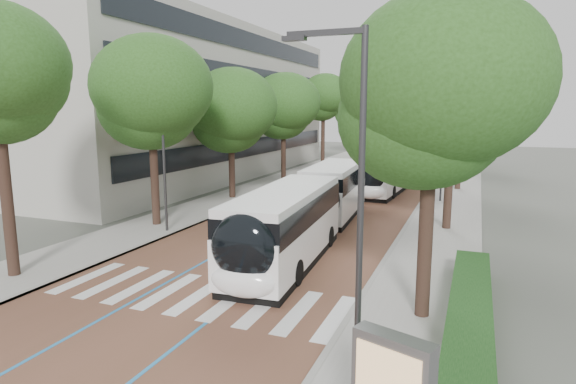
{
  "coord_description": "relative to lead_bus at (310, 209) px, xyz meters",
  "views": [
    {
      "loc": [
        9.0,
        -12.75,
        6.49
      ],
      "look_at": [
        0.35,
        9.22,
        2.4
      ],
      "focal_mm": 30.0,
      "sensor_mm": 36.0,
      "label": 1
    }
  ],
  "objects": [
    {
      "name": "bus_queued_0",
      "position": [
        0.99,
        16.17,
        -0.0
      ],
      "size": [
        3.21,
        12.52,
        3.2
      ],
      "rotation": [
        0.0,
        0.0,
        -0.06
      ],
      "color": "white",
      "rests_on": "ground"
    },
    {
      "name": "trees_right",
      "position": [
        6.2,
        12.89,
        4.61
      ],
      "size": [
        5.98,
        47.95,
        9.33
      ],
      "color": "black",
      "rests_on": "ground"
    },
    {
      "name": "trees_left",
      "position": [
        -9.0,
        16.33,
        5.09
      ],
      "size": [
        6.4,
        60.69,
        9.82
      ],
      "color": "black",
      "rests_on": "ground"
    },
    {
      "name": "zebra_crossing",
      "position": [
        -1.3,
        -8.25,
        -1.6
      ],
      "size": [
        10.55,
        3.6,
        0.01
      ],
      "color": "silver",
      "rests_on": "ground"
    },
    {
      "name": "lane_line_left",
      "position": [
        -3.1,
        30.75,
        -1.6
      ],
      "size": [
        0.12,
        126.0,
        0.01
      ],
      "primitive_type": "cube",
      "color": "#2478B8",
      "rests_on": "road"
    },
    {
      "name": "lamp_post_left",
      "position": [
        -7.6,
        -1.25,
        2.49
      ],
      "size": [
        0.14,
        0.14,
        8.0
      ],
      "primitive_type": "cylinder",
      "color": "#333335",
      "rests_on": "sidewalk_left"
    },
    {
      "name": "streetlight_near",
      "position": [
        5.11,
        -12.25,
        3.19
      ],
      "size": [
        1.82,
        0.2,
        8.0
      ],
      "color": "#333335",
      "rests_on": "sidewalk_right"
    },
    {
      "name": "office_building",
      "position": [
        -20.98,
        18.75,
        5.37
      ],
      "size": [
        18.11,
        40.0,
        14.0
      ],
      "color": "#B3B0A6",
      "rests_on": "ground"
    },
    {
      "name": "sidewalk_left",
      "position": [
        -9.0,
        30.75,
        -1.57
      ],
      "size": [
        4.0,
        140.0,
        0.12
      ],
      "primitive_type": "cube",
      "color": "#98948F",
      "rests_on": "ground"
    },
    {
      "name": "kerb_left",
      "position": [
        -7.1,
        30.75,
        -1.57
      ],
      "size": [
        0.2,
        140.0,
        0.14
      ],
      "primitive_type": "cube",
      "color": "gray",
      "rests_on": "ground"
    },
    {
      "name": "streetlight_far",
      "position": [
        5.11,
        12.75,
        3.19
      ],
      "size": [
        1.82,
        0.2,
        8.0
      ],
      "color": "#333335",
      "rests_on": "sidewalk_right"
    },
    {
      "name": "kerb_right",
      "position": [
        4.1,
        30.75,
        -1.57
      ],
      "size": [
        0.2,
        140.0,
        0.14
      ],
      "primitive_type": "cube",
      "color": "gray",
      "rests_on": "ground"
    },
    {
      "name": "bus_queued_1",
      "position": [
        0.84,
        29.45,
        -0.0
      ],
      "size": [
        2.65,
        12.42,
        3.2
      ],
      "rotation": [
        0.0,
        0.0,
        -0.01
      ],
      "color": "white",
      "rests_on": "ground"
    },
    {
      "name": "lead_bus",
      "position": [
        0.0,
        0.0,
        0.0
      ],
      "size": [
        3.71,
        18.52,
        3.2
      ],
      "rotation": [
        0.0,
        0.0,
        0.07
      ],
      "color": "black",
      "rests_on": "ground"
    },
    {
      "name": "sidewalk_right",
      "position": [
        6.0,
        30.75,
        -1.57
      ],
      "size": [
        4.0,
        140.0,
        0.12
      ],
      "primitive_type": "cube",
      "color": "#98948F",
      "rests_on": "ground"
    },
    {
      "name": "ground",
      "position": [
        -1.5,
        -9.25,
        -1.63
      ],
      "size": [
        160.0,
        160.0,
        0.0
      ],
      "primitive_type": "plane",
      "color": "#51544C",
      "rests_on": "ground"
    },
    {
      "name": "bus_queued_2",
      "position": [
        0.07,
        42.07,
        -0.0
      ],
      "size": [
        3.32,
        12.53,
        3.2
      ],
      "rotation": [
        0.0,
        0.0,
        0.07
      ],
      "color": "white",
      "rests_on": "ground"
    },
    {
      "name": "road",
      "position": [
        -1.5,
        30.75,
        -1.62
      ],
      "size": [
        11.0,
        140.0,
        0.02
      ],
      "primitive_type": "cube",
      "color": "brown",
      "rests_on": "ground"
    },
    {
      "name": "lane_line_right",
      "position": [
        0.1,
        30.75,
        -1.6
      ],
      "size": [
        0.12,
        126.0,
        0.01
      ],
      "primitive_type": "cube",
      "color": "#2478B8",
      "rests_on": "road"
    },
    {
      "name": "hedge",
      "position": [
        7.6,
        -9.25,
        -1.11
      ],
      "size": [
        1.2,
        14.0,
        0.8
      ],
      "primitive_type": "cube",
      "color": "#143A14",
      "rests_on": "sidewalk_right"
    }
  ]
}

